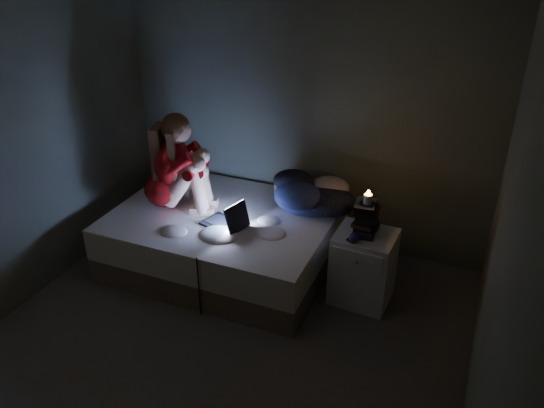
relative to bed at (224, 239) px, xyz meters
The scene contains 13 objects.
floor 1.23m from the bed, 66.35° to the right, with size 3.60×3.80×0.02m, color #514C4A.
wall_back 1.40m from the bed, 59.25° to the left, with size 3.60×0.02×2.60m, color #5F684C.
wall_right 2.74m from the bed, 25.64° to the right, with size 0.02×3.80×2.60m, color #5F684C.
bed is the anchor object (origin of this frame).
pillow 0.76m from the bed, 157.12° to the left, with size 0.43×0.30×0.12m, color silver.
woman 0.91m from the bed, behind, with size 0.57×0.37×0.92m, color maroon, non-canonical shape.
laptop 0.45m from the bed, 59.18° to the right, with size 0.38×0.27×0.27m, color black, non-canonical shape.
clothes_pile 0.89m from the bed, 29.70° to the left, with size 0.63×0.50×0.38m, color navy, non-canonical shape.
nightstand 1.33m from the bed, ahead, with size 0.48×0.43×0.65m, color silver.
book_stack 1.41m from the bed, ahead, with size 0.19×0.25×0.27m, color black, non-canonical shape.
candle 1.48m from the bed, ahead, with size 0.07×0.07×0.08m, color beige.
phone 1.33m from the bed, ahead, with size 0.07×0.14×0.01m, color black.
blue_orb 1.35m from the bed, ahead, with size 0.08×0.08×0.08m, color navy.
Camera 1 is at (1.60, -2.71, 2.94)m, focal length 35.77 mm.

